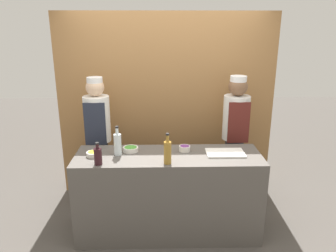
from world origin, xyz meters
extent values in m
plane|color=#4C4742|center=(0.00, 0.00, 0.00)|extent=(14.00, 14.00, 0.00)
cube|color=olive|center=(0.00, 1.07, 1.20)|extent=(2.82, 0.18, 2.40)
cube|color=#514C47|center=(0.00, 0.00, 0.46)|extent=(1.96, 0.62, 0.93)
cylinder|color=silver|center=(-0.78, -0.01, 0.95)|extent=(0.15, 0.15, 0.05)
cylinder|color=yellow|center=(-0.78, -0.01, 0.97)|extent=(0.12, 0.12, 0.01)
cylinder|color=silver|center=(-0.40, 0.11, 0.95)|extent=(0.16, 0.16, 0.05)
cylinder|color=green|center=(-0.40, 0.11, 0.97)|extent=(0.13, 0.13, 0.01)
cylinder|color=silver|center=(0.18, 0.11, 0.96)|extent=(0.12, 0.12, 0.06)
cylinder|color=#703384|center=(0.18, 0.11, 0.98)|extent=(0.10, 0.10, 0.02)
cube|color=white|center=(0.60, 0.01, 0.94)|extent=(0.40, 0.25, 0.02)
cylinder|color=olive|center=(-0.01, -0.22, 1.04)|extent=(0.08, 0.08, 0.23)
cylinder|color=olive|center=(-0.01, -0.22, 1.19)|extent=(0.03, 0.03, 0.07)
cylinder|color=black|center=(-0.01, -0.22, 1.23)|extent=(0.03, 0.03, 0.02)
cylinder|color=silver|center=(-0.53, 0.02, 1.04)|extent=(0.08, 0.08, 0.23)
cylinder|color=silver|center=(-0.53, 0.02, 1.19)|extent=(0.03, 0.03, 0.07)
cylinder|color=black|center=(-0.53, 0.02, 1.23)|extent=(0.04, 0.04, 0.02)
cylinder|color=black|center=(-0.69, -0.22, 1.01)|extent=(0.08, 0.08, 0.16)
cylinder|color=black|center=(-0.69, -0.22, 1.12)|extent=(0.03, 0.03, 0.05)
cylinder|color=black|center=(-0.69, -0.22, 1.15)|extent=(0.04, 0.04, 0.01)
cylinder|color=#28282D|center=(-0.84, 0.63, 0.44)|extent=(0.23, 0.23, 0.87)
cylinder|color=white|center=(-0.84, 0.63, 1.15)|extent=(0.31, 0.31, 0.56)
cube|color=#232838|center=(-0.84, 0.48, 1.13)|extent=(0.25, 0.02, 0.51)
sphere|color=beige|center=(-0.84, 0.63, 1.53)|extent=(0.22, 0.22, 0.22)
cylinder|color=white|center=(-0.84, 0.63, 1.62)|extent=(0.18, 0.18, 0.08)
cylinder|color=#28282D|center=(0.84, 0.63, 0.44)|extent=(0.23, 0.23, 0.88)
cylinder|color=silver|center=(0.84, 0.63, 1.15)|extent=(0.32, 0.32, 0.54)
cube|color=#561E19|center=(0.84, 0.48, 1.13)|extent=(0.26, 0.02, 0.50)
sphere|color=brown|center=(0.84, 0.63, 1.54)|extent=(0.23, 0.23, 0.23)
cylinder|color=white|center=(0.84, 0.63, 1.62)|extent=(0.19, 0.19, 0.08)
camera|label=1|loc=(-0.09, -3.19, 2.25)|focal=35.00mm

